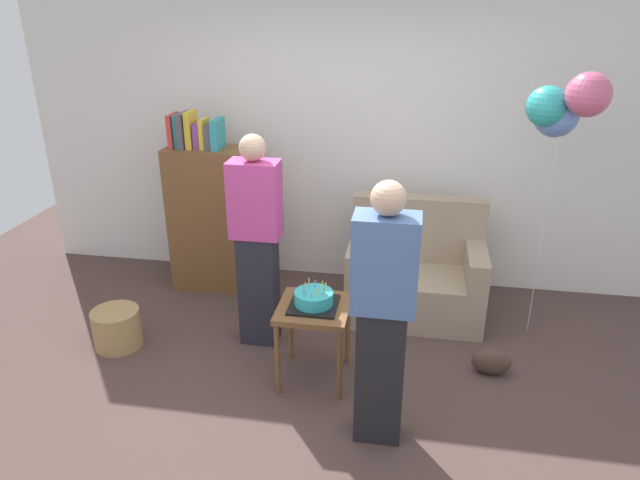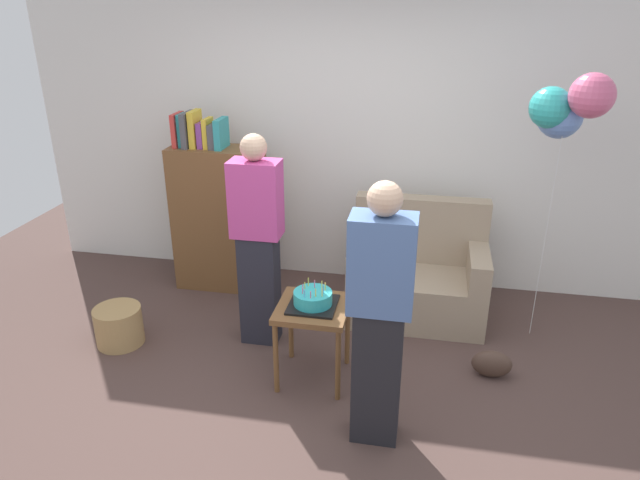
% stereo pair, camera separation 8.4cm
% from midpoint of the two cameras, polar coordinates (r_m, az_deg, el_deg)
% --- Properties ---
extents(ground_plane, '(8.00, 8.00, 0.00)m').
position_cam_midpoint_polar(ground_plane, '(3.95, -1.48, -16.33)').
color(ground_plane, '#4C3833').
extents(wall_back, '(6.00, 0.10, 2.70)m').
position_cam_midpoint_polar(wall_back, '(5.21, 2.79, 10.22)').
color(wall_back, silver).
rests_on(wall_back, ground_plane).
extents(couch, '(1.10, 0.70, 0.96)m').
position_cam_midpoint_polar(couch, '(4.90, 8.88, -3.46)').
color(couch, gray).
rests_on(couch, ground_plane).
extents(bookshelf, '(0.80, 0.36, 1.61)m').
position_cam_midpoint_polar(bookshelf, '(5.24, -10.70, 2.39)').
color(bookshelf, brown).
rests_on(bookshelf, ground_plane).
extents(side_table, '(0.48, 0.48, 0.57)m').
position_cam_midpoint_polar(side_table, '(3.96, -1.23, -7.58)').
color(side_table, brown).
rests_on(side_table, ground_plane).
extents(birthday_cake, '(0.32, 0.32, 0.17)m').
position_cam_midpoint_polar(birthday_cake, '(3.89, -1.25, -5.86)').
color(birthday_cake, black).
rests_on(birthday_cake, side_table).
extents(person_blowing_candles, '(0.36, 0.22, 1.63)m').
position_cam_midpoint_polar(person_blowing_candles, '(4.27, -6.80, -0.18)').
color(person_blowing_candles, '#23232D').
rests_on(person_blowing_candles, ground_plane).
extents(person_holding_cake, '(0.36, 0.22, 1.63)m').
position_cam_midpoint_polar(person_holding_cake, '(3.30, 5.46, -7.50)').
color(person_holding_cake, black).
rests_on(person_holding_cake, ground_plane).
extents(wicker_basket, '(0.36, 0.36, 0.30)m').
position_cam_midpoint_polar(wicker_basket, '(4.75, -19.85, -8.17)').
color(wicker_basket, '#A88451').
rests_on(wicker_basket, ground_plane).
extents(handbag, '(0.28, 0.14, 0.20)m').
position_cam_midpoint_polar(handbag, '(4.36, 15.98, -11.43)').
color(handbag, '#473328').
rests_on(handbag, ground_plane).
extents(balloon_bunch, '(0.52, 0.48, 2.04)m').
position_cam_midpoint_polar(balloon_bunch, '(4.41, 22.34, 12.09)').
color(balloon_bunch, silver).
rests_on(balloon_bunch, ground_plane).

